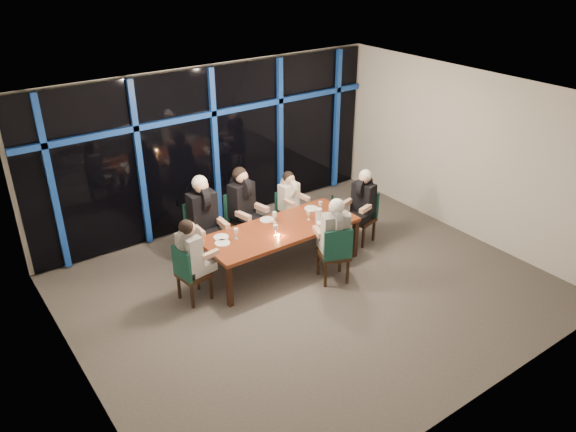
% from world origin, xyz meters
% --- Properties ---
extents(room, '(7.04, 7.00, 3.02)m').
position_xyz_m(room, '(0.00, 0.00, 2.02)').
color(room, '#5A544F').
rests_on(room, ground).
extents(window_wall, '(6.86, 0.43, 2.94)m').
position_xyz_m(window_wall, '(0.01, 2.93, 1.55)').
color(window_wall, black).
rests_on(window_wall, ground).
extents(dining_table, '(2.60, 1.00, 0.75)m').
position_xyz_m(dining_table, '(0.00, 0.80, 0.68)').
color(dining_table, brown).
rests_on(dining_table, ground).
extents(chair_far_left, '(0.51, 0.51, 1.08)m').
position_xyz_m(chair_far_left, '(-0.94, 1.74, 0.60)').
color(chair_far_left, black).
rests_on(chair_far_left, ground).
extents(chair_far_mid, '(0.57, 0.57, 1.04)m').
position_xyz_m(chair_far_mid, '(-0.16, 1.80, 0.58)').
color(chair_far_mid, black).
rests_on(chair_far_mid, ground).
extents(chair_far_right, '(0.43, 0.43, 0.86)m').
position_xyz_m(chair_far_right, '(0.78, 1.70, 0.48)').
color(chair_far_right, black).
rests_on(chair_far_right, ground).
extents(chair_end_left, '(0.49, 0.49, 0.94)m').
position_xyz_m(chair_end_left, '(-1.66, 0.82, 0.52)').
color(chair_end_left, black).
rests_on(chair_end_left, ground).
extents(chair_end_right, '(0.53, 0.53, 0.94)m').
position_xyz_m(chair_end_right, '(1.77, 0.72, 0.53)').
color(chair_end_right, black).
rests_on(chair_end_right, ground).
extents(chair_near_mid, '(0.60, 0.60, 0.99)m').
position_xyz_m(chair_near_mid, '(0.45, -0.06, 0.55)').
color(chair_near_mid, black).
rests_on(chair_near_mid, ground).
extents(diner_far_left, '(0.54, 0.67, 1.05)m').
position_xyz_m(diner_far_left, '(-0.94, 1.65, 1.03)').
color(diner_far_left, black).
rests_on(diner_far_left, ground).
extents(diner_far_mid, '(0.58, 0.69, 1.01)m').
position_xyz_m(diner_far_mid, '(-0.15, 1.72, 0.99)').
color(diner_far_mid, black).
rests_on(diner_far_mid, ground).
extents(diner_far_right, '(0.45, 0.55, 0.84)m').
position_xyz_m(diner_far_right, '(0.79, 1.63, 0.82)').
color(diner_far_right, white).
rests_on(diner_far_right, ground).
extents(diner_end_left, '(0.61, 0.50, 0.91)m').
position_xyz_m(diner_end_left, '(-1.58, 0.83, 0.89)').
color(diner_end_left, black).
rests_on(diner_end_left, ground).
extents(diner_end_right, '(0.63, 0.54, 0.92)m').
position_xyz_m(diner_end_right, '(1.69, 0.70, 0.90)').
color(diner_end_right, black).
rests_on(diner_end_right, ground).
extents(diner_near_mid, '(0.61, 0.68, 0.97)m').
position_xyz_m(diner_near_mid, '(0.48, 0.02, 0.95)').
color(diner_near_mid, black).
rests_on(diner_near_mid, ground).
extents(plate_far_left, '(0.24, 0.24, 0.01)m').
position_xyz_m(plate_far_left, '(-0.95, 1.08, 0.76)').
color(plate_far_left, white).
rests_on(plate_far_left, dining_table).
extents(plate_far_mid, '(0.24, 0.24, 0.01)m').
position_xyz_m(plate_far_mid, '(-0.02, 1.17, 0.76)').
color(plate_far_mid, white).
rests_on(plate_far_mid, dining_table).
extents(plate_far_right, '(0.24, 0.24, 0.01)m').
position_xyz_m(plate_far_right, '(0.83, 1.07, 0.76)').
color(plate_far_right, white).
rests_on(plate_far_right, dining_table).
extents(plate_end_left, '(0.24, 0.24, 0.01)m').
position_xyz_m(plate_end_left, '(-1.02, 0.91, 0.76)').
color(plate_end_left, white).
rests_on(plate_end_left, dining_table).
extents(plate_end_right, '(0.24, 0.24, 0.01)m').
position_xyz_m(plate_end_right, '(1.14, 0.56, 0.76)').
color(plate_end_right, white).
rests_on(plate_end_right, dining_table).
extents(plate_near_mid, '(0.24, 0.24, 0.01)m').
position_xyz_m(plate_near_mid, '(0.68, 0.55, 0.76)').
color(plate_near_mid, white).
rests_on(plate_near_mid, dining_table).
extents(wine_bottle, '(0.08, 0.08, 0.34)m').
position_xyz_m(wine_bottle, '(1.01, 0.73, 0.88)').
color(wine_bottle, black).
rests_on(wine_bottle, dining_table).
extents(water_pitcher, '(0.13, 0.11, 0.21)m').
position_xyz_m(water_pitcher, '(0.67, 0.67, 0.85)').
color(water_pitcher, silver).
rests_on(water_pitcher, dining_table).
extents(tea_light, '(0.05, 0.05, 0.03)m').
position_xyz_m(tea_light, '(-0.19, 0.60, 0.76)').
color(tea_light, '#FFAD4C').
rests_on(tea_light, dining_table).
extents(wine_glass_a, '(0.07, 0.07, 0.19)m').
position_xyz_m(wine_glass_a, '(-0.22, 0.63, 0.89)').
color(wine_glass_a, silver).
rests_on(wine_glass_a, dining_table).
extents(wine_glass_b, '(0.07, 0.07, 0.19)m').
position_xyz_m(wine_glass_b, '(0.03, 1.02, 0.89)').
color(wine_glass_b, silver).
rests_on(wine_glass_b, dining_table).
extents(wine_glass_c, '(0.06, 0.06, 0.16)m').
position_xyz_m(wine_glass_c, '(0.54, 0.77, 0.87)').
color(wine_glass_c, silver).
rests_on(wine_glass_c, dining_table).
extents(wine_glass_d, '(0.07, 0.07, 0.18)m').
position_xyz_m(wine_glass_d, '(-0.77, 0.92, 0.88)').
color(wine_glass_d, silver).
rests_on(wine_glass_d, dining_table).
extents(wine_glass_e, '(0.06, 0.06, 0.16)m').
position_xyz_m(wine_glass_e, '(0.93, 0.94, 0.87)').
color(wine_glass_e, silver).
rests_on(wine_glass_e, dining_table).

